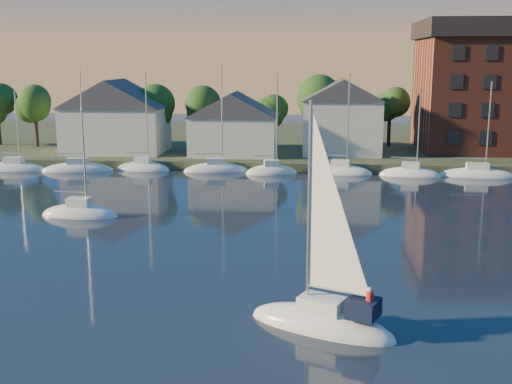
# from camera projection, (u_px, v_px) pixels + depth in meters

# --- Properties ---
(ground) EXTENTS (260.00, 260.00, 0.00)m
(ground) POSITION_uv_depth(u_px,v_px,m) (213.00, 367.00, 28.26)
(ground) COLOR black
(ground) RESTS_ON ground
(shoreline_land) EXTENTS (160.00, 50.00, 2.00)m
(shoreline_land) POSITION_uv_depth(u_px,v_px,m) (286.00, 144.00, 101.39)
(shoreline_land) COLOR #344025
(shoreline_land) RESTS_ON ground
(wooden_dock) EXTENTS (120.00, 3.00, 1.00)m
(wooden_dock) POSITION_uv_depth(u_px,v_px,m) (278.00, 169.00, 78.97)
(wooden_dock) COLOR brown
(wooden_dock) RESTS_ON ground
(clubhouse_west) EXTENTS (13.65, 9.45, 9.64)m
(clubhouse_west) POSITION_uv_depth(u_px,v_px,m) (116.00, 115.00, 85.50)
(clubhouse_west) COLOR beige
(clubhouse_west) RESTS_ON shoreline_land
(clubhouse_centre) EXTENTS (11.55, 8.40, 8.08)m
(clubhouse_centre) POSITION_uv_depth(u_px,v_px,m) (234.00, 123.00, 83.31)
(clubhouse_centre) COLOR beige
(clubhouse_centre) RESTS_ON shoreline_land
(clubhouse_east) EXTENTS (10.50, 8.40, 9.80)m
(clubhouse_east) POSITION_uv_depth(u_px,v_px,m) (342.00, 116.00, 83.88)
(clubhouse_east) COLOR beige
(clubhouse_east) RESTS_ON shoreline_land
(tree_line) EXTENTS (93.40, 5.40, 8.90)m
(tree_line) POSITION_uv_depth(u_px,v_px,m) (297.00, 104.00, 88.05)
(tree_line) COLOR #332317
(tree_line) RESTS_ON shoreline_land
(moored_fleet) EXTENTS (79.50, 2.40, 12.05)m
(moored_fleet) POSITION_uv_depth(u_px,v_px,m) (243.00, 172.00, 76.37)
(moored_fleet) COLOR white
(moored_fleet) RESTS_ON ground
(hero_sailboat) EXTENTS (8.19, 5.55, 12.52)m
(hero_sailboat) POSITION_uv_depth(u_px,v_px,m) (324.00, 318.00, 32.22)
(hero_sailboat) COLOR white
(hero_sailboat) RESTS_ON ground
(drifting_sailboat_left) EXTENTS (6.96, 2.64, 10.85)m
(drifting_sailboat_left) POSITION_uv_depth(u_px,v_px,m) (80.00, 215.00, 55.23)
(drifting_sailboat_left) COLOR white
(drifting_sailboat_left) RESTS_ON ground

